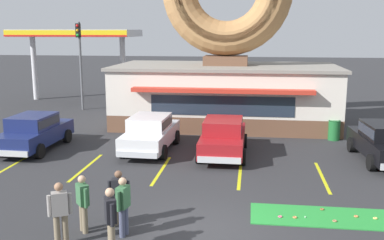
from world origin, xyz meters
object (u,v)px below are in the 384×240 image
at_px(car_white, 150,132).
at_px(pedestrian_leather_jacket_man, 119,195).
at_px(car_red, 223,135).
at_px(golf_ball, 305,217).
at_px(trash_bin, 334,130).
at_px(car_navy, 34,131).
at_px(pedestrian_blue_sweater_man, 111,218).
at_px(pedestrian_clipboard_woman, 60,211).
at_px(pedestrian_hooded_kid, 83,201).
at_px(traffic_light_pole, 80,54).
at_px(pedestrian_beanie_man, 123,204).
at_px(car_black, 384,141).

distance_m(car_white, pedestrian_leather_jacket_man, 7.72).
relative_size(car_red, pedestrian_leather_jacket_man, 2.94).
bearing_deg(golf_ball, car_red, 113.68).
relative_size(pedestrian_leather_jacket_man, trash_bin, 1.59).
xyz_separation_m(car_navy, pedestrian_blue_sweater_man, (6.33, -8.80, 0.04)).
bearing_deg(pedestrian_clipboard_woman, pedestrian_leather_jacket_man, 51.04).
distance_m(pedestrian_leather_jacket_man, pedestrian_clipboard_woman, 1.74).
bearing_deg(car_white, car_navy, -174.62).
bearing_deg(car_white, pedestrian_hooded_kid, -89.60).
relative_size(golf_ball, traffic_light_pole, 0.01).
height_order(pedestrian_clipboard_woman, pedestrian_beanie_man, pedestrian_clipboard_woman).
bearing_deg(car_black, traffic_light_pole, 149.10).
distance_m(pedestrian_hooded_kid, traffic_light_pole, 19.38).
xyz_separation_m(golf_ball, car_navy, (-11.17, 6.11, 0.82)).
xyz_separation_m(car_red, traffic_light_pole, (-10.13, 9.94, 2.84)).
xyz_separation_m(pedestrian_leather_jacket_man, pedestrian_clipboard_woman, (-1.09, -1.35, 0.05)).
distance_m(golf_ball, pedestrian_blue_sweater_man, 5.60).
xyz_separation_m(pedestrian_hooded_kid, trash_bin, (8.36, 11.40, -0.36)).
xyz_separation_m(car_white, traffic_light_pole, (-6.89, 9.64, 2.84)).
height_order(golf_ball, traffic_light_pole, traffic_light_pole).
bearing_deg(car_red, car_navy, -178.74).
bearing_deg(traffic_light_pole, car_black, -30.90).
height_order(car_navy, pedestrian_beanie_man, car_navy).
bearing_deg(trash_bin, car_white, -159.41).
height_order(golf_ball, car_navy, car_navy).
relative_size(pedestrian_blue_sweater_man, pedestrian_hooded_kid, 1.06).
height_order(car_navy, traffic_light_pole, traffic_light_pole).
distance_m(pedestrian_blue_sweater_man, pedestrian_beanie_man, 0.97).
distance_m(pedestrian_beanie_man, traffic_light_pole, 19.88).
bearing_deg(pedestrian_clipboard_woman, pedestrian_blue_sweater_man, -10.83).
bearing_deg(car_white, golf_ball, -47.73).
height_order(pedestrian_hooded_kid, pedestrian_beanie_man, pedestrian_beanie_man).
bearing_deg(car_navy, pedestrian_blue_sweater_man, -54.25).
height_order(car_black, pedestrian_blue_sweater_man, pedestrian_blue_sweater_man).
distance_m(car_black, pedestrian_blue_sweater_man, 12.42).
bearing_deg(pedestrian_hooded_kid, golf_ball, 15.41).
bearing_deg(car_red, trash_bin, 33.76).
xyz_separation_m(car_red, pedestrian_leather_jacket_man, (-2.37, -7.37, -0.02)).
bearing_deg(car_navy, pedestrian_hooded_kid, -55.94).
relative_size(car_black, pedestrian_leather_jacket_man, 3.00).
bearing_deg(pedestrian_beanie_man, traffic_light_pole, 114.20).
bearing_deg(car_white, pedestrian_leather_jacket_man, -83.52).
xyz_separation_m(car_navy, pedestrian_clipboard_woman, (4.96, -8.53, 0.03)).
xyz_separation_m(pedestrian_leather_jacket_man, pedestrian_beanie_man, (0.31, -0.64, 0.02)).
relative_size(pedestrian_beanie_man, trash_bin, 1.63).
bearing_deg(pedestrian_clipboard_woman, traffic_light_pole, 109.66).
bearing_deg(car_white, pedestrian_beanie_man, -81.94).
height_order(golf_ball, pedestrian_beanie_man, pedestrian_beanie_man).
height_order(car_white, pedestrian_clipboard_woman, pedestrian_clipboard_woman).
bearing_deg(car_navy, golf_ball, -28.66).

